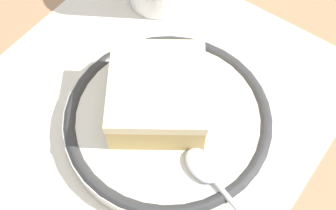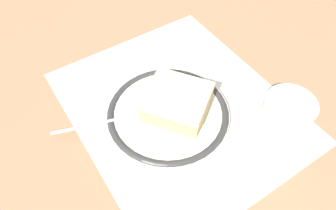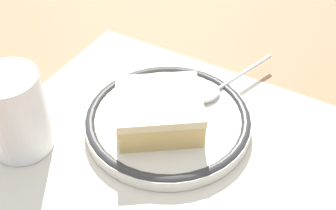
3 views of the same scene
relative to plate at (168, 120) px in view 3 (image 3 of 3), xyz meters
The scene contains 6 objects.
ground_plane 0.03m from the plate, 110.69° to the left, with size 2.40×2.40×0.00m, color #9E7551.
placemat 0.03m from the plate, 110.69° to the left, with size 0.40×0.34×0.00m, color beige.
plate is the anchor object (origin of this frame).
cake_slice 0.03m from the plate, 77.17° to the left, with size 0.13×0.13×0.04m.
spoon 0.08m from the plate, 112.60° to the right, with size 0.06×0.14×0.01m.
cup 0.18m from the plate, 40.08° to the left, with size 0.07×0.07×0.10m.
Camera 3 is at (-0.19, 0.32, 0.41)m, focal length 49.27 mm.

